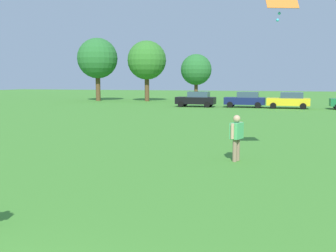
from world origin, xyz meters
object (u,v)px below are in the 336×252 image
adult_bystander (236,134)px  tree_far_right (196,70)px  parked_car_navy_1 (245,99)px  parked_car_black_0 (196,99)px  tree_far_left (97,58)px  parked_car_yellow_2 (289,100)px  tree_center (147,60)px  kite (281,1)px

adult_bystander → tree_far_right: size_ratio=0.26×
parked_car_navy_1 → tree_far_right: size_ratio=0.67×
parked_car_black_0 → tree_far_left: size_ratio=0.48×
tree_far_right → tree_far_left: bearing=-178.3°
parked_car_yellow_2 → tree_far_right: tree_far_right is taller
parked_car_black_0 → tree_center: tree_center is taller
parked_car_black_0 → parked_car_yellow_2: same height
parked_car_yellow_2 → tree_center: (-19.08, 9.67, 4.82)m
adult_bystander → parked_car_navy_1: 29.46m
adult_bystander → tree_far_left: tree_far_left is taller
adult_bystander → parked_car_navy_1: (-2.57, 29.35, -0.14)m
kite → tree_far_left: (-25.63, 37.63, 0.42)m
parked_car_navy_1 → tree_far_left: bearing=-20.9°
tree_far_left → tree_center: size_ratio=1.06×
parked_car_black_0 → tree_far_right: (-2.12, 9.28, 3.46)m
parked_car_navy_1 → tree_far_left: (-21.65, 8.27, 5.14)m
tree_far_right → parked_car_navy_1: bearing=-49.6°
parked_car_navy_1 → tree_center: tree_center is taller
parked_car_navy_1 → tree_far_right: tree_far_right is taller
tree_far_right → tree_center: bearing=175.8°
parked_car_yellow_2 → parked_car_black_0: bearing=0.8°
parked_car_yellow_2 → tree_center: tree_center is taller
parked_car_yellow_2 → adult_bystander: bearing=86.2°
parked_car_yellow_2 → tree_center: 21.93m
tree_far_left → tree_center: bearing=7.7°
kite → parked_car_yellow_2: (0.53, 28.92, -4.72)m
kite → tree_far_right: size_ratio=0.19×
tree_center → tree_far_left: bearing=-172.3°
tree_far_right → parked_car_yellow_2: bearing=-37.5°
parked_car_navy_1 → parked_car_yellow_2: 4.53m
parked_car_black_0 → parked_car_navy_1: (5.30, 0.57, 0.00)m
adult_bystander → parked_car_navy_1: size_ratio=0.39×
parked_car_black_0 → parked_car_yellow_2: size_ratio=1.00×
kite → tree_far_left: bearing=124.3°
parked_car_black_0 → adult_bystander: bearing=105.3°
parked_car_navy_1 → tree_center: bearing=-32.3°
kite → adult_bystander: bearing=179.7°
parked_car_yellow_2 → tree_far_left: size_ratio=0.48×
parked_car_yellow_2 → tree_far_right: 15.42m
parked_car_black_0 → parked_car_navy_1: same height
parked_car_yellow_2 → tree_far_left: bearing=-18.4°
parked_car_black_0 → tree_far_left: 19.29m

